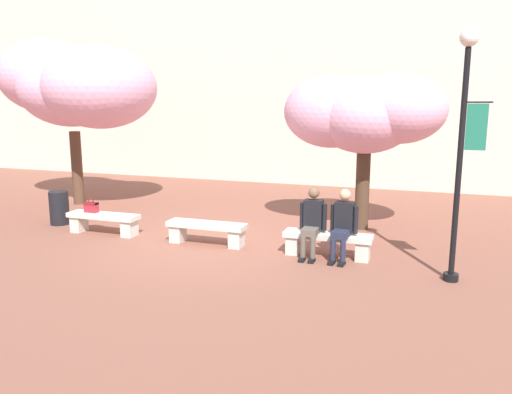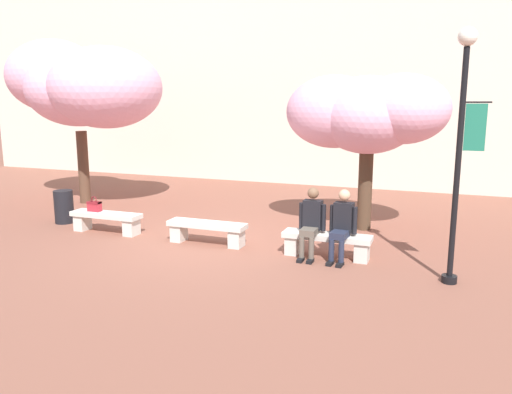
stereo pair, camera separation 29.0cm
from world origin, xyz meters
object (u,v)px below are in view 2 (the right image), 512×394
(cherry_tree_main, at_px, (367,113))
(person_seated_right, at_px, (342,223))
(handbag, at_px, (94,206))
(trash_bin, at_px, (64,207))
(cherry_tree_secondary, at_px, (82,85))
(stone_bench_near_west, at_px, (207,230))
(person_seated_left, at_px, (311,220))
(stone_bench_center, at_px, (327,242))
(stone_bench_west_end, at_px, (106,219))
(lamp_post_with_banner, at_px, (461,135))

(cherry_tree_main, bearing_deg, person_seated_right, -90.24)
(handbag, bearing_deg, trash_bin, 162.84)
(person_seated_right, xyz_separation_m, cherry_tree_secondary, (-7.78, 2.60, 2.58))
(handbag, distance_m, cherry_tree_secondary, 4.33)
(trash_bin, bearing_deg, stone_bench_near_west, -5.53)
(person_seated_left, distance_m, handbag, 4.96)
(stone_bench_center, bearing_deg, person_seated_left, -169.46)
(stone_bench_west_end, height_order, trash_bin, trash_bin)
(stone_bench_west_end, height_order, handbag, handbag)
(handbag, height_order, cherry_tree_secondary, cherry_tree_secondary)
(stone_bench_west_end, bearing_deg, stone_bench_near_west, 0.00)
(stone_bench_near_west, xyz_separation_m, cherry_tree_main, (2.76, 2.27, 2.30))
(lamp_post_with_banner, bearing_deg, cherry_tree_main, 122.87)
(person_seated_right, height_order, cherry_tree_main, cherry_tree_main)
(person_seated_right, xyz_separation_m, lamp_post_with_banner, (1.86, -0.54, 1.65))
(lamp_post_with_banner, bearing_deg, handbag, 175.31)
(cherry_tree_main, bearing_deg, trash_bin, -164.31)
(person_seated_right, height_order, lamp_post_with_banner, lamp_post_with_banner)
(lamp_post_with_banner, relative_size, trash_bin, 5.01)
(person_seated_right, xyz_separation_m, trash_bin, (-6.72, 0.44, -0.31))
(stone_bench_west_end, relative_size, person_seated_right, 1.27)
(person_seated_left, bearing_deg, trash_bin, 175.92)
(person_seated_left, relative_size, cherry_tree_secondary, 0.27)
(stone_bench_center, xyz_separation_m, lamp_post_with_banner, (2.14, -0.59, 2.05))
(person_seated_right, distance_m, trash_bin, 6.74)
(cherry_tree_secondary, bearing_deg, stone_bench_west_end, -44.77)
(person_seated_left, xyz_separation_m, trash_bin, (-6.15, 0.44, -0.31))
(stone_bench_west_end, relative_size, person_seated_left, 1.27)
(stone_bench_west_end, bearing_deg, person_seated_right, -0.59)
(stone_bench_west_end, relative_size, lamp_post_with_banner, 0.42)
(trash_bin, bearing_deg, lamp_post_with_banner, -6.48)
(stone_bench_center, relative_size, trash_bin, 2.10)
(stone_bench_near_west, height_order, person_seated_right, person_seated_right)
(cherry_tree_secondary, bearing_deg, handbag, -48.29)
(stone_bench_near_west, bearing_deg, trash_bin, 174.47)
(cherry_tree_secondary, bearing_deg, stone_bench_center, -18.75)
(stone_bench_west_end, bearing_deg, handbag, 177.09)
(person_seated_right, relative_size, cherry_tree_main, 0.37)
(stone_bench_near_west, relative_size, trash_bin, 2.10)
(stone_bench_west_end, height_order, lamp_post_with_banner, lamp_post_with_banner)
(stone_bench_near_west, height_order, lamp_post_with_banner, lamp_post_with_banner)
(handbag, bearing_deg, stone_bench_west_end, -2.91)
(cherry_tree_main, bearing_deg, cherry_tree_secondary, 178.02)
(stone_bench_center, xyz_separation_m, person_seated_right, (0.28, -0.05, 0.40))
(stone_bench_west_end, xyz_separation_m, cherry_tree_main, (5.22, 2.27, 2.30))
(stone_bench_near_west, distance_m, person_seated_left, 2.21)
(stone_bench_near_west, relative_size, person_seated_left, 1.27)
(stone_bench_near_west, bearing_deg, stone_bench_center, 0.00)
(stone_bench_center, relative_size, lamp_post_with_banner, 0.42)
(cherry_tree_main, distance_m, lamp_post_with_banner, 3.42)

